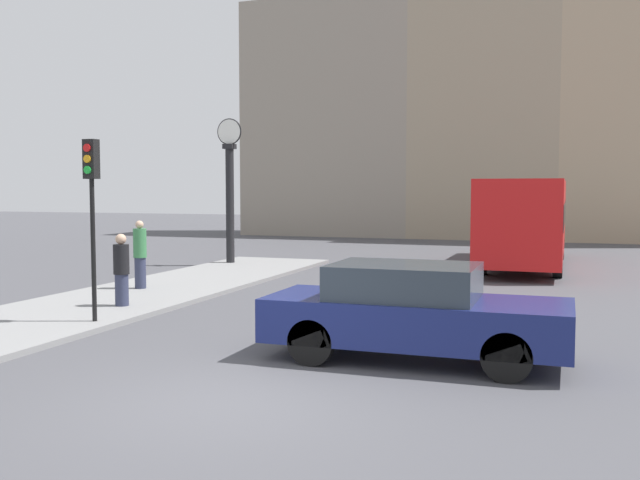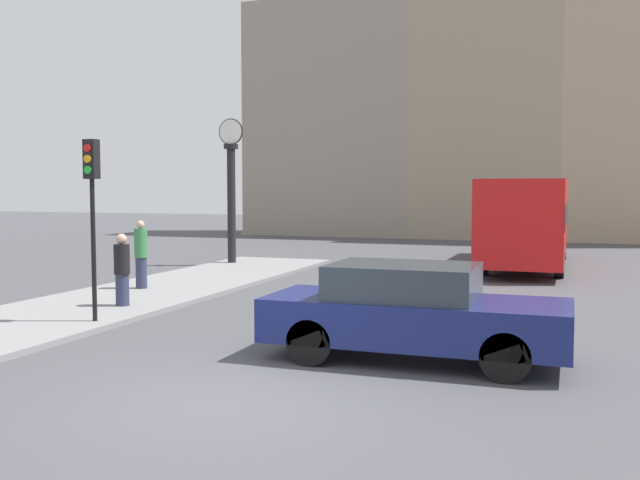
# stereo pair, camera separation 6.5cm
# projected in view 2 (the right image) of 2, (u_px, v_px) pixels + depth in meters

# --- Properties ---
(ground_plane) EXTENTS (120.00, 120.00, 0.00)m
(ground_plane) POSITION_uv_depth(u_px,v_px,m) (225.00, 401.00, 9.04)
(ground_plane) COLOR #47474C
(sidewalk_corner) EXTENTS (3.65, 18.53, 0.11)m
(sidewalk_corner) POSITION_uv_depth(u_px,v_px,m) (143.00, 294.00, 17.88)
(sidewalk_corner) COLOR gray
(sidewalk_corner) RESTS_ON ground_plane
(building_row) EXTENTS (28.16, 5.00, 18.89)m
(building_row) POSITION_uv_depth(u_px,v_px,m) (518.00, 92.00, 38.35)
(building_row) COLOR gray
(building_row) RESTS_ON ground_plane
(sedan_car) EXTENTS (4.67, 1.83, 1.52)m
(sedan_car) POSITION_uv_depth(u_px,v_px,m) (412.00, 312.00, 11.11)
(sedan_car) COLOR navy
(sedan_car) RESTS_ON ground_plane
(bus_distant) EXTENTS (2.55, 9.78, 2.98)m
(bus_distant) POSITION_uv_depth(u_px,v_px,m) (528.00, 218.00, 24.65)
(bus_distant) COLOR red
(bus_distant) RESTS_ON ground_plane
(traffic_light_near) EXTENTS (0.26, 0.24, 3.53)m
(traffic_light_near) POSITION_uv_depth(u_px,v_px,m) (92.00, 191.00, 13.76)
(traffic_light_near) COLOR black
(traffic_light_near) RESTS_ON sidewalk_corner
(street_clock) EXTENTS (0.91, 0.37, 5.02)m
(street_clock) POSITION_uv_depth(u_px,v_px,m) (231.00, 190.00, 24.86)
(street_clock) COLOR black
(street_clock) RESTS_ON sidewalk_corner
(pedestrian_green_hoodie) EXTENTS (0.34, 0.34, 1.76)m
(pedestrian_green_hoodie) POSITION_uv_depth(u_px,v_px,m) (141.00, 254.00, 18.47)
(pedestrian_green_hoodie) COLOR #2D334C
(pedestrian_green_hoodie) RESTS_ON sidewalk_corner
(pedestrian_black_jacket) EXTENTS (0.35, 0.35, 1.60)m
(pedestrian_black_jacket) POSITION_uv_depth(u_px,v_px,m) (122.00, 270.00, 15.72)
(pedestrian_black_jacket) COLOR #2D334C
(pedestrian_black_jacket) RESTS_ON sidewalk_corner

